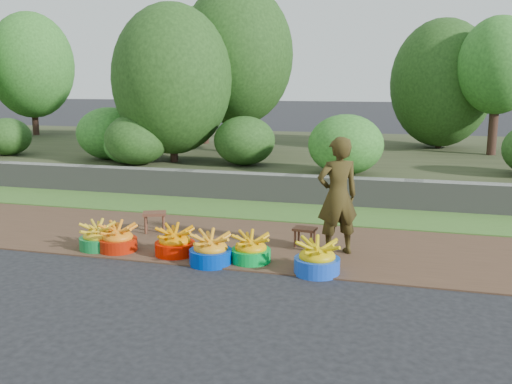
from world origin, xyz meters
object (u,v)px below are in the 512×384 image
(basin_a, at_px, (98,238))
(basin_f, at_px, (317,259))
(basin_b, at_px, (118,239))
(basin_c, at_px, (175,243))
(basin_e, at_px, (251,250))
(vendor_woman, at_px, (338,196))
(basin_d, at_px, (211,250))
(stool_right, at_px, (305,232))
(stool_left, at_px, (155,216))

(basin_a, height_order, basin_f, basin_f)
(basin_b, height_order, basin_c, basin_c)
(basin_c, distance_m, basin_e, 1.07)
(vendor_woman, bearing_deg, basin_c, -13.60)
(basin_a, height_order, basin_d, basin_d)
(basin_e, bearing_deg, basin_a, -179.66)
(stool_right, bearing_deg, basin_d, -134.61)
(basin_f, distance_m, vendor_woman, 1.06)
(basin_a, xyz_separation_m, vendor_woman, (3.22, 0.66, 0.64))
(vendor_woman, bearing_deg, basin_b, -17.61)
(basin_e, height_order, basin_f, basin_f)
(basin_b, bearing_deg, basin_e, 0.58)
(basin_a, bearing_deg, basin_c, 1.43)
(basin_a, xyz_separation_m, basin_e, (2.21, 0.01, -0.00))
(stool_right, bearing_deg, basin_f, -71.57)
(stool_right, distance_m, vendor_woman, 0.77)
(basin_d, xyz_separation_m, vendor_woman, (1.50, 0.84, 0.63))
(basin_a, bearing_deg, basin_e, 0.34)
(basin_f, bearing_deg, stool_right, 108.43)
(stool_left, height_order, stool_right, stool_left)
(basin_e, distance_m, stool_left, 2.11)
(basin_d, xyz_separation_m, stool_left, (-1.36, 1.21, 0.08))
(basin_f, bearing_deg, basin_e, 167.97)
(stool_left, bearing_deg, basin_f, -23.92)
(basin_b, xyz_separation_m, vendor_woman, (2.92, 0.67, 0.64))
(basin_d, distance_m, stool_left, 1.82)
(basin_a, bearing_deg, stool_right, 17.49)
(basin_c, bearing_deg, basin_f, -6.00)
(basin_c, height_order, basin_f, basin_f)
(stool_left, bearing_deg, vendor_woman, -7.45)
(basin_a, height_order, basin_e, basin_a)
(basin_c, bearing_deg, basin_e, -0.83)
(basin_e, xyz_separation_m, basin_f, (0.89, -0.19, 0.01))
(basin_f, xyz_separation_m, stool_left, (-2.74, 1.21, 0.08))
(basin_f, xyz_separation_m, stool_right, (-0.35, 1.05, 0.05))
(basin_b, xyz_separation_m, basin_f, (2.79, -0.17, 0.01))
(basin_b, height_order, basin_e, basin_b)
(basin_d, height_order, vendor_woman, vendor_woman)
(basin_a, relative_size, stool_right, 1.54)
(basin_b, relative_size, basin_e, 1.02)
(basin_d, relative_size, stool_left, 1.27)
(basin_a, xyz_separation_m, stool_left, (0.36, 1.04, 0.09))
(stool_left, distance_m, stool_right, 2.39)
(basin_a, bearing_deg, stool_left, 70.60)
(basin_e, bearing_deg, basin_d, -158.65)
(basin_b, bearing_deg, stool_right, 19.66)
(basin_b, relative_size, basin_f, 0.94)
(basin_b, bearing_deg, stool_left, 86.81)
(basin_a, xyz_separation_m, basin_c, (1.14, 0.03, 0.01))
(basin_a, distance_m, stool_left, 1.10)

